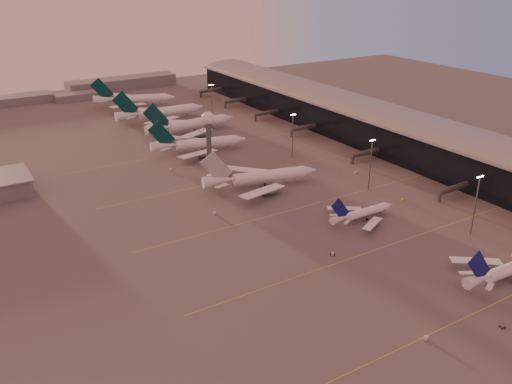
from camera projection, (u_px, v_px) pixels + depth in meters
ground at (358, 275)px, 184.03m from camera, size 700.00×700.00×0.00m
taxiway_markings at (325, 200)px, 242.39m from camera, size 180.00×185.25×0.02m
terminal at (373, 124)px, 318.27m from camera, size 57.00×362.00×23.04m
radar_tower at (208, 129)px, 272.29m from camera, size 6.40×6.40×31.10m
mast_a at (476, 202)px, 206.66m from camera, size 3.60×0.56×25.00m
mast_b at (371, 162)px, 248.31m from camera, size 3.60×0.56×25.00m
mast_c at (293, 134)px, 288.99m from camera, size 3.60×0.56×25.00m
mast_d at (212, 100)px, 358.55m from camera, size 3.60×0.56×25.00m
distant_horizon at (91, 88)px, 438.56m from camera, size 165.00×37.50×9.00m
narrowbody_near at (507, 272)px, 179.97m from camera, size 39.93×31.82×15.59m
narrowbody_mid at (363, 214)px, 222.40m from camera, size 33.43×26.73×13.08m
widebody_white at (262, 179)px, 255.91m from camera, size 56.56×44.83×20.18m
greentail_a at (200, 146)px, 302.87m from camera, size 54.60×43.65×20.08m
greentail_b at (192, 126)px, 337.00m from camera, size 61.31×49.47×22.26m
greentail_c at (161, 114)px, 363.76m from camera, size 62.79×50.66×22.80m
greentail_d at (135, 101)px, 399.80m from camera, size 57.60×45.70×21.87m
gsv_truck_a at (427, 335)px, 152.45m from camera, size 6.30×4.47×2.40m
gsv_tug_near at (502, 327)px, 157.32m from camera, size 2.26×3.23×0.85m
gsv_tug_mid at (333, 254)px, 196.38m from camera, size 4.04×3.95×1.01m
gsv_truck_b at (404, 198)px, 241.53m from camera, size 5.07×3.30×1.93m
gsv_truck_c at (215, 212)px, 228.24m from camera, size 6.22×3.15×2.40m
gsv_catering_b at (356, 170)px, 272.44m from camera, size 4.68×2.89×3.56m
gsv_tug_far at (253, 172)px, 272.83m from camera, size 3.34×3.65×0.90m
gsv_truck_d at (170, 168)px, 276.50m from camera, size 2.07×5.30×2.13m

